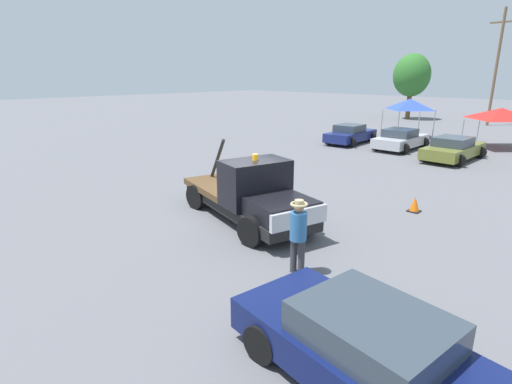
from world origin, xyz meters
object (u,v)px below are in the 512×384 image
person_near_truck (298,231)px  canopy_tent_blue (410,104)px  traffic_cone (415,205)px  tow_truck (251,195)px  foreground_car (382,359)px  utility_pole (497,65)px  parked_car_silver (401,139)px  parked_car_navy (350,134)px  parked_car_olive (453,149)px  canopy_tent_red (501,114)px  tree_left (412,75)px

person_near_truck → canopy_tent_blue: size_ratio=0.64×
person_near_truck → traffic_cone: 6.56m
tow_truck → person_near_truck: tow_truck is taller
person_near_truck → traffic_cone: size_ratio=3.43×
foreground_car → utility_pole: size_ratio=0.51×
tow_truck → parked_car_silver: 16.42m
canopy_tent_blue → traffic_cone: size_ratio=5.33×
parked_car_navy → parked_car_silver: (3.57, 0.26, 0.00)m
tow_truck → parked_car_olive: bearing=100.0°
tow_truck → canopy_tent_red: bearing=99.4°
foreground_car → canopy_tent_red: size_ratio=1.57×
parked_car_silver → traffic_cone: 12.87m
person_near_truck → parked_car_silver: 18.85m
tow_truck → foreground_car: size_ratio=1.16×
parked_car_silver → canopy_tent_red: (4.32, 4.94, 1.59)m
foreground_car → tree_left: bearing=121.1°
parked_car_navy → parked_car_silver: size_ratio=1.01×
foreground_car → parked_car_olive: (-5.52, 18.89, -0.00)m
parked_car_navy → canopy_tent_red: 9.59m
foreground_car → traffic_cone: bearing=117.6°
parked_car_navy → person_near_truck: bearing=-155.6°
canopy_tent_blue → tree_left: 14.11m
utility_pole → parked_car_silver: bearing=-90.8°
parked_car_navy → parked_car_olive: 7.31m
person_near_truck → tree_left: (-13.55, 35.95, 3.46)m
tree_left → canopy_tent_blue: bearing=-65.7°
canopy_tent_blue → traffic_cone: 18.64m
tree_left → canopy_tent_red: bearing=-47.5°
utility_pole → traffic_cone: bearing=-79.0°
canopy_tent_blue → person_near_truck: bearing=-71.4°
tow_truck → parked_car_silver: size_ratio=1.35×
foreground_car → parked_car_navy: size_ratio=1.15×
canopy_tent_blue → tree_left: bearing=114.3°
parked_car_navy → canopy_tent_red: canopy_tent_red is taller
tow_truck → foreground_car: 7.70m
tow_truck → person_near_truck: size_ratio=3.30×
utility_pole → canopy_tent_red: bearing=-72.5°
foreground_car → parked_car_silver: bearing=121.7°
utility_pole → foreground_car: bearing=-76.7°
parked_car_navy → canopy_tent_blue: 6.10m
canopy_tent_red → parked_car_silver: bearing=-131.2°
parked_car_olive → canopy_tent_red: (0.65, 6.14, 1.59)m
person_near_truck → traffic_cone: bearing=-5.4°
parked_car_silver → parked_car_navy: bearing=93.1°
traffic_cone → canopy_tent_red: bearing=95.7°
foreground_car → parked_car_silver: (-9.19, 20.09, -0.00)m
parked_car_olive → canopy_tent_blue: (-5.64, 6.52, 1.85)m
tow_truck → traffic_cone: bearing=69.0°
parked_car_olive → tree_left: (-11.37, 19.24, 3.92)m
parked_car_navy → canopy_tent_blue: bearing=-19.8°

